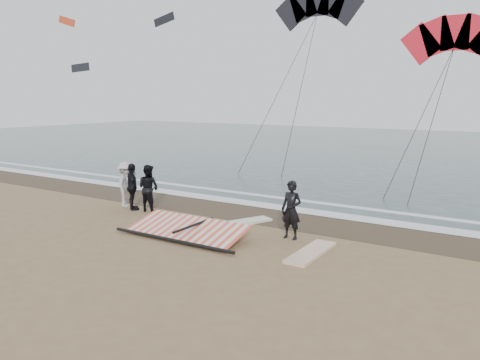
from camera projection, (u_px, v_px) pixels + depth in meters
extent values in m
plane|color=#8C704C|center=(181.00, 242.00, 14.84)|extent=(120.00, 120.00, 0.00)
cube|color=#233838|center=(415.00, 149.00, 42.26)|extent=(120.00, 54.00, 0.02)
cube|color=#4C3D2B|center=(253.00, 213.00, 18.57)|extent=(120.00, 2.80, 0.01)
cube|color=white|center=(270.00, 206.00, 19.73)|extent=(120.00, 0.90, 0.01)
cube|color=white|center=(288.00, 199.00, 21.15)|extent=(120.00, 0.45, 0.01)
imported|color=black|center=(291.00, 210.00, 15.08)|extent=(0.72, 0.49, 1.92)
cube|color=white|center=(311.00, 252.00, 13.72)|extent=(0.67, 2.38, 0.10)
cube|color=silver|center=(242.00, 223.00, 17.02)|extent=(1.56, 2.36, 0.10)
imported|color=black|center=(148.00, 188.00, 18.80)|extent=(0.95, 0.75, 1.90)
imported|color=black|center=(132.00, 187.00, 19.01)|extent=(1.17, 1.06, 1.92)
imported|color=beige|center=(125.00, 184.00, 19.63)|extent=(1.25, 1.42, 1.90)
cube|color=black|center=(193.00, 230.00, 15.99)|extent=(2.81, 0.69, 0.11)
cube|color=#F14628|center=(187.00, 228.00, 15.35)|extent=(4.11, 1.61, 0.43)
cylinder|color=black|center=(171.00, 240.00, 14.73)|extent=(4.75, 0.14, 0.11)
cylinder|color=black|center=(194.00, 225.00, 15.16)|extent=(0.10, 2.05, 0.09)
cylinder|color=#262626|center=(423.00, 113.00, 24.13)|extent=(0.04, 0.04, 12.20)
cylinder|color=#262626|center=(435.00, 114.00, 23.59)|extent=(0.04, 0.04, 12.57)
cylinder|color=#262626|center=(281.00, 87.00, 30.69)|extent=(0.04, 0.04, 13.90)
cylinder|color=#262626|center=(301.00, 86.00, 30.00)|extent=(0.04, 0.04, 13.90)
cube|color=red|center=(67.00, 21.00, 60.23)|extent=(3.13, 0.12, 1.69)
cube|color=black|center=(164.00, 20.00, 54.22)|extent=(3.12, 0.12, 1.53)
cube|color=black|center=(80.00, 68.00, 54.28)|extent=(3.04, 0.12, 1.06)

